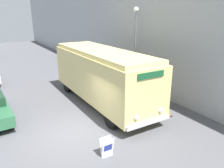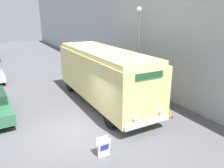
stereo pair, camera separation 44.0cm
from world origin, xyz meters
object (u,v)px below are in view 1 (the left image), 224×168
vintage_bus (102,74)px  traffic_cone (168,111)px  sign_board (107,147)px  streetlamp (135,37)px

vintage_bus → traffic_cone: size_ratio=15.75×
sign_board → vintage_bus: bearing=63.6°
streetlamp → traffic_cone: size_ratio=10.11×
streetlamp → traffic_cone: bearing=-103.4°
sign_board → traffic_cone: bearing=16.1°
sign_board → streetlamp: (5.79, 6.06, 3.48)m
vintage_bus → sign_board: bearing=-116.4°
vintage_bus → sign_board: (-2.48, -4.99, -1.52)m
vintage_bus → streetlamp: 4.00m
sign_board → streetlamp: size_ratio=0.14×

